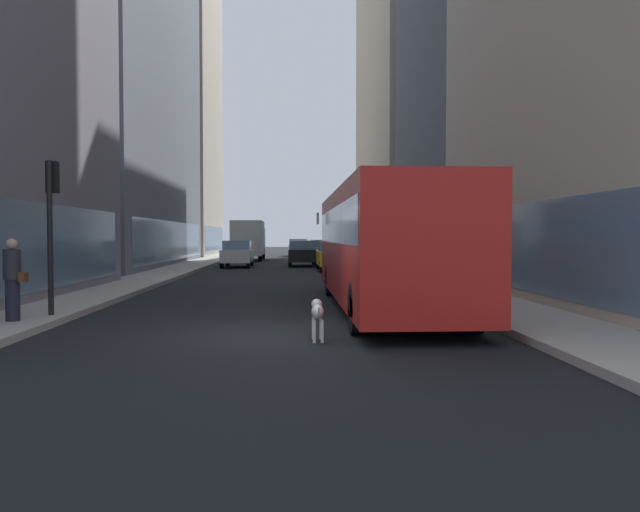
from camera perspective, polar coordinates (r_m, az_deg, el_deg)
name	(u,v)px	position (r m, az deg, el deg)	size (l,w,h in m)	color
ground_plane	(285,261)	(46.74, -3.37, -0.44)	(120.00, 120.00, 0.00)	black
sidewalk_left	(210,260)	(47.13, -10.32, -0.36)	(2.40, 110.00, 0.15)	#9E9991
sidewalk_right	(358,260)	(47.04, 3.59, -0.33)	(2.40, 110.00, 0.15)	#9E9991
building_left_mid	(90,84)	(41.12, -20.92, 14.91)	(10.18, 22.62, 22.50)	slate
building_left_far	(157,34)	(61.72, -15.13, 19.57)	(10.49, 14.90, 41.43)	#B2A893
building_right_far	(419,92)	(56.20, 9.32, 15.04)	(8.86, 21.55, 29.44)	#B2A893
transit_bus	(383,240)	(15.85, 5.94, 1.47)	(2.78, 11.53, 3.05)	red
car_yellow_taxi	(334,256)	(33.00, 1.31, 0.03)	(1.76, 4.50, 1.62)	yellow
car_white_van	(237,254)	(37.26, -7.79, 0.22)	(1.76, 4.07, 1.62)	silver
car_black_suv	(302,253)	(38.17, -1.67, 0.28)	(1.79, 4.03, 1.62)	black
car_silver_sedan	(298,247)	(57.54, -2.09, 0.82)	(1.78, 4.30, 1.62)	#B7BABF
car_grey_wagon	(322,250)	(45.47, 0.15, 0.54)	(1.81, 4.52, 1.62)	slate
box_truck	(249,239)	(47.67, -6.73, 1.60)	(2.30, 7.50, 3.05)	#19519E
dalmatian_dog	(318,312)	(10.99, -0.24, -5.32)	(0.22, 0.96, 0.72)	white
pedestrian_with_handbag	(13,279)	(13.89, -27.00, -1.94)	(0.45, 0.34, 1.69)	#1E1E2D
traffic_light_near	(51,211)	(14.64, -24.03, 3.86)	(0.24, 0.41, 3.40)	black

